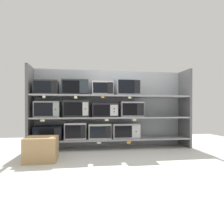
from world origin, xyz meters
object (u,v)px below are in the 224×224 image
(microwave_6, at_px, (104,110))
(shipping_carton, at_px, (42,149))
(microwave_2, at_px, (99,131))
(microwave_4, at_px, (47,109))
(microwave_8, at_px, (46,88))
(microwave_1, at_px, (75,131))
(microwave_0, at_px, (49,133))
(microwave_10, at_px, (102,89))
(microwave_3, at_px, (125,131))
(microwave_11, at_px, (127,88))
(microwave_5, at_px, (76,109))
(microwave_7, at_px, (131,109))
(microwave_9, at_px, (75,88))

(microwave_6, height_order, shipping_carton, microwave_6)
(microwave_6, bearing_deg, microwave_2, 180.00)
(microwave_4, bearing_deg, microwave_8, 179.51)
(microwave_1, distance_m, microwave_4, 0.70)
(microwave_0, height_order, microwave_10, microwave_10)
(microwave_8, bearing_deg, microwave_1, 0.00)
(microwave_2, distance_m, microwave_3, 0.55)
(microwave_10, bearing_deg, microwave_6, -0.17)
(microwave_10, bearing_deg, microwave_11, -0.03)
(microwave_0, bearing_deg, microwave_6, -0.01)
(microwave_5, height_order, microwave_11, microwave_11)
(microwave_7, xyz_separation_m, microwave_9, (-1.16, 0.00, 0.44))
(shipping_carton, bearing_deg, microwave_10, 38.79)
(microwave_4, height_order, microwave_11, microwave_11)
(microwave_0, height_order, microwave_2, microwave_2)
(microwave_0, bearing_deg, microwave_9, -0.02)
(microwave_4, xyz_separation_m, microwave_6, (1.13, 0.00, -0.02))
(shipping_carton, bearing_deg, microwave_7, 26.85)
(microwave_10, bearing_deg, microwave_9, -179.99)
(microwave_0, height_order, microwave_11, microwave_11)
(microwave_9, bearing_deg, microwave_10, 0.01)
(microwave_1, xyz_separation_m, microwave_4, (-0.55, -0.00, 0.43))
(microwave_2, bearing_deg, microwave_3, 0.00)
(microwave_2, xyz_separation_m, microwave_3, (0.55, 0.00, -0.00))
(microwave_9, bearing_deg, microwave_11, -0.01)
(microwave_2, height_order, shipping_carton, microwave_2)
(microwave_4, relative_size, microwave_8, 1.07)
(microwave_9, xyz_separation_m, microwave_10, (0.54, 0.00, -0.01))
(microwave_7, bearing_deg, microwave_5, -180.00)
(microwave_9, relative_size, shipping_carton, 1.08)
(microwave_4, relative_size, microwave_10, 1.14)
(shipping_carton, bearing_deg, microwave_11, 28.17)
(microwave_5, relative_size, microwave_8, 1.11)
(microwave_6, bearing_deg, microwave_7, 0.00)
(microwave_3, distance_m, microwave_11, 0.90)
(microwave_10, bearing_deg, microwave_5, -179.99)
(microwave_6, bearing_deg, microwave_11, -0.01)
(microwave_4, bearing_deg, microwave_11, 0.00)
(microwave_9, bearing_deg, shipping_carton, -120.85)
(microwave_1, relative_size, microwave_10, 0.99)
(microwave_2, height_order, microwave_6, microwave_6)
(microwave_5, distance_m, microwave_11, 1.14)
(microwave_3, relative_size, microwave_10, 1.32)
(microwave_2, distance_m, shipping_carton, 1.31)
(microwave_4, bearing_deg, microwave_2, 0.01)
(microwave_5, bearing_deg, microwave_10, 0.01)
(microwave_4, bearing_deg, microwave_5, 0.02)
(microwave_1, relative_size, microwave_8, 0.94)
(microwave_0, bearing_deg, microwave_3, -0.01)
(microwave_9, bearing_deg, microwave_4, -179.97)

